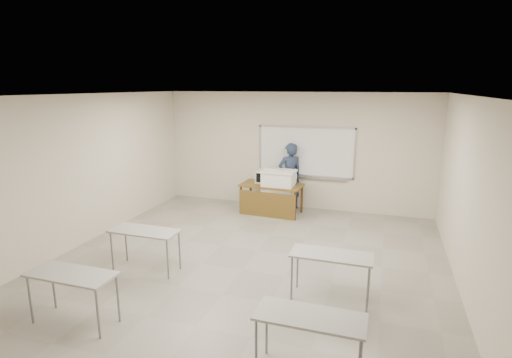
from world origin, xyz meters
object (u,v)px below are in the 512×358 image
(laptop, at_px, (289,182))
(keyboard, at_px, (274,169))
(instructor_desk, at_px, (270,193))
(podium, at_px, (279,193))
(crt_monitor, at_px, (264,176))
(whiteboard, at_px, (306,152))
(mouse, at_px, (277,186))
(presenter, at_px, (290,176))

(laptop, xyz_separation_m, keyboard, (-0.35, -0.15, 0.33))
(instructor_desk, relative_size, laptop, 4.16)
(keyboard, bearing_deg, instructor_desk, -92.46)
(podium, distance_m, crt_monitor, 0.60)
(instructor_desk, bearing_deg, whiteboard, 52.79)
(podium, relative_size, keyboard, 2.33)
(mouse, relative_size, presenter, 0.06)
(crt_monitor, relative_size, presenter, 0.23)
(crt_monitor, distance_m, presenter, 0.72)
(instructor_desk, bearing_deg, mouse, -20.62)
(instructor_desk, relative_size, mouse, 14.84)
(whiteboard, relative_size, presenter, 1.43)
(crt_monitor, bearing_deg, whiteboard, 31.58)
(laptop, bearing_deg, podium, -121.92)
(instructor_desk, relative_size, keyboard, 3.12)
(crt_monitor, xyz_separation_m, presenter, (0.58, 0.42, -0.04))
(laptop, relative_size, presenter, 0.21)
(mouse, distance_m, presenter, 0.77)
(instructor_desk, height_order, crt_monitor, crt_monitor)
(crt_monitor, height_order, laptop, crt_monitor)
(keyboard, bearing_deg, mouse, -34.49)
(crt_monitor, bearing_deg, keyboard, -21.30)
(crt_monitor, height_order, mouse, crt_monitor)
(whiteboard, xyz_separation_m, mouse, (-0.50, -0.91, -0.71))
(whiteboard, height_order, presenter, whiteboard)
(whiteboard, distance_m, keyboard, 1.02)
(crt_monitor, bearing_deg, mouse, -36.04)
(whiteboard, xyz_separation_m, laptop, (-0.30, -0.55, -0.67))
(podium, bearing_deg, presenter, 78.97)
(podium, relative_size, laptop, 3.10)
(instructor_desk, distance_m, mouse, 0.31)
(whiteboard, xyz_separation_m, presenter, (-0.37, -0.16, -0.61))
(podium, bearing_deg, crt_monitor, 157.35)
(crt_monitor, bearing_deg, podium, -23.70)
(whiteboard, relative_size, instructor_desk, 1.63)
(laptop, relative_size, mouse, 3.57)
(crt_monitor, xyz_separation_m, keyboard, (0.30, -0.12, 0.24))
(podium, bearing_deg, mouse, -89.12)
(podium, bearing_deg, laptop, 49.73)
(presenter, bearing_deg, crt_monitor, 2.22)
(crt_monitor, bearing_deg, instructor_desk, -43.70)
(keyboard, relative_size, presenter, 0.28)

